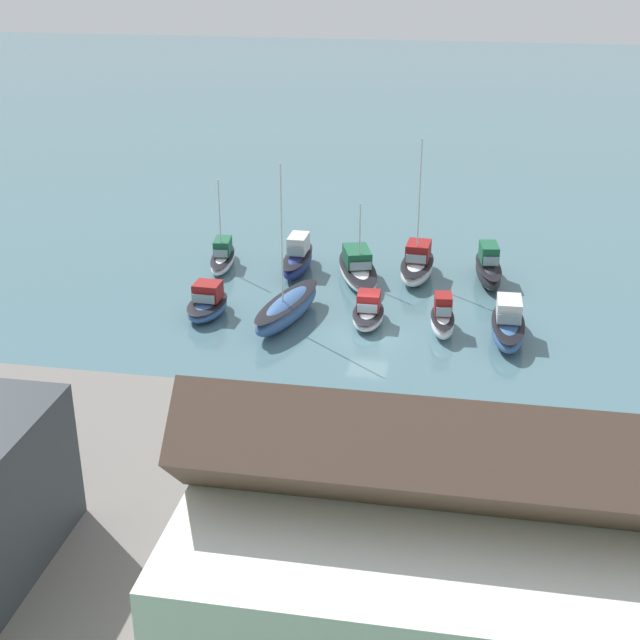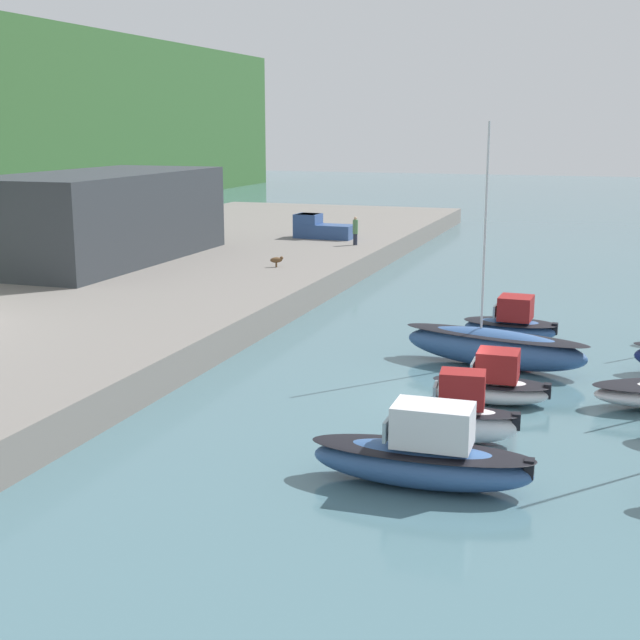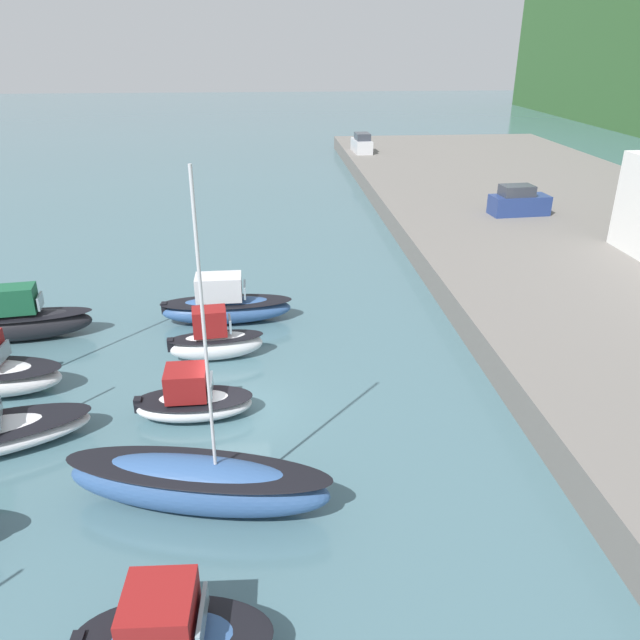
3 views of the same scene
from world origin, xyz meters
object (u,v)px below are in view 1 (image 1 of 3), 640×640
object	(u,v)px
moored_boat_9	(223,257)
moored_boat_6	(417,265)
moored_boat_2	(368,313)
moored_boat_8	(298,259)
moored_boat_3	(287,309)
moored_boat_5	(488,268)
moored_boat_7	(358,269)
moored_boat_1	(442,319)
moored_boat_4	(208,304)
moored_boat_0	(508,325)

from	to	relation	value
moored_boat_9	moored_boat_6	bearing A→B (deg)	173.19
moored_boat_2	moored_boat_8	world-z (taller)	moored_boat_8
moored_boat_6	moored_boat_9	bearing A→B (deg)	4.25
moored_boat_8	moored_boat_9	world-z (taller)	moored_boat_9
moored_boat_3	moored_boat_6	bearing A→B (deg)	-116.02
moored_boat_6	moored_boat_2	bearing A→B (deg)	77.64
moored_boat_5	moored_boat_7	xyz separation A→B (m)	(9.31, 1.13, -0.22)
moored_boat_5	moored_boat_8	size ratio (longest dim) A/B	1.01
moored_boat_5	moored_boat_9	xyz separation A→B (m)	(19.66, 0.32, -0.26)
moored_boat_9	moored_boat_8	bearing A→B (deg)	171.29
moored_boat_5	moored_boat_8	distance (m)	13.88
moored_boat_1	moored_boat_6	xyz separation A→B (m)	(2.30, -9.27, 0.07)
moored_boat_4	moored_boat_7	world-z (taller)	moored_boat_7
moored_boat_0	moored_boat_7	size ratio (longest dim) A/B	0.77
moored_boat_6	moored_boat_7	size ratio (longest dim) A/B	1.19
moored_boat_1	moored_boat_7	distance (m)	10.51
moored_boat_1	moored_boat_7	bearing A→B (deg)	-57.67
moored_boat_2	moored_boat_9	world-z (taller)	moored_boat_9
moored_boat_4	moored_boat_8	bearing A→B (deg)	-113.22
moored_boat_2	moored_boat_7	world-z (taller)	moored_boat_7
moored_boat_6	moored_boat_7	xyz separation A→B (m)	(4.23, 1.03, -0.18)
moored_boat_3	moored_boat_9	distance (m)	11.51
moored_boat_0	moored_boat_2	distance (m)	8.84
moored_boat_2	moored_boat_5	distance (m)	11.62
moored_boat_0	moored_boat_5	world-z (taller)	moored_boat_5
moored_boat_1	moored_boat_3	world-z (taller)	moored_boat_3
moored_boat_8	moored_boat_9	bearing A→B (deg)	-0.40
moored_boat_7	moored_boat_8	xyz separation A→B (m)	(4.56, -0.71, 0.23)
moored_boat_0	moored_boat_2	bearing A→B (deg)	-6.41
moored_boat_5	moored_boat_0	bearing A→B (deg)	89.61
moored_boat_4	moored_boat_3	bearing A→B (deg)	-179.16
moored_boat_6	moored_boat_8	bearing A→B (deg)	5.51
moored_boat_2	moored_boat_4	world-z (taller)	moored_boat_4
moored_boat_5	moored_boat_9	world-z (taller)	moored_boat_9
moored_boat_6	moored_boat_7	bearing A→B (deg)	17.09
moored_boat_1	moored_boat_6	size ratio (longest dim) A/B	0.43
moored_boat_8	moored_boat_7	bearing A→B (deg)	171.81
moored_boat_3	moored_boat_1	bearing A→B (deg)	-166.07
moored_boat_2	moored_boat_5	xyz separation A→B (m)	(-7.55, -8.83, 0.28)
moored_boat_3	moored_boat_6	size ratio (longest dim) A/B	1.02
moored_boat_0	moored_boat_9	bearing A→B (deg)	-25.17
moored_boat_4	moored_boat_6	size ratio (longest dim) A/B	0.45
moored_boat_1	moored_boat_9	size ratio (longest dim) A/B	0.65
moored_boat_3	moored_boat_4	world-z (taller)	moored_boat_3
moored_boat_2	moored_boat_3	xyz separation A→B (m)	(5.19, 0.69, 0.18)
moored_boat_2	moored_boat_8	xyz separation A→B (m)	(6.33, -8.40, 0.29)
moored_boat_2	moored_boat_1	bearing A→B (deg)	172.28
moored_boat_1	moored_boat_3	size ratio (longest dim) A/B	0.42
moored_boat_0	moored_boat_3	bearing A→B (deg)	-1.66
moored_boat_4	moored_boat_9	world-z (taller)	moored_boat_9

